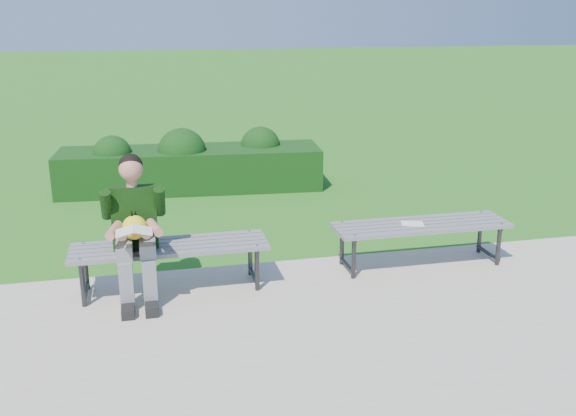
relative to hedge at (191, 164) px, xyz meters
The scene contains 7 objects.
ground 3.22m from the hedge, 85.23° to the right, with size 80.00×80.00×0.00m.
walkway 4.96m from the hedge, 86.92° to the right, with size 30.00×3.50×0.02m.
hedge is the anchor object (origin of this frame).
bench_left 3.70m from the hedge, 97.49° to the right, with size 1.80×0.50×0.46m.
bench_right 4.14m from the hedge, 60.38° to the right, with size 1.80×0.50×0.46m.
seated_boy 3.85m from the hedge, 101.76° to the right, with size 0.56×0.76×1.31m.
paper_sheet 4.09m from the hedge, 61.59° to the right, with size 0.26×0.22×0.01m.
Camera 1 is at (-0.92, -6.13, 2.53)m, focal length 40.00 mm.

